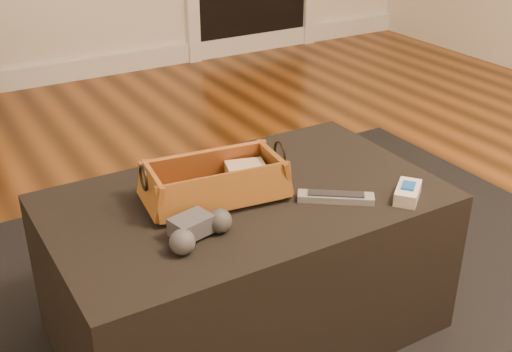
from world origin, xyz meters
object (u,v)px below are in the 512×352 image
tv_remote (210,194)px  wicker_basket (215,183)px  cream_gadget (408,192)px  game_controller (197,229)px  ottoman (246,264)px  silver_remote (336,197)px

tv_remote → wicker_basket: wicker_basket is taller
tv_remote → cream_gadget: (0.44, -0.24, -0.00)m
wicker_basket → game_controller: 0.20m
wicker_basket → game_controller: bearing=-128.9°
ottoman → tv_remote: tv_remote is taller
silver_remote → tv_remote: bearing=150.6°
ottoman → wicker_basket: wicker_basket is taller
silver_remote → wicker_basket: bearing=147.0°
ottoman → wicker_basket: (-0.07, 0.03, 0.25)m
game_controller → silver_remote: size_ratio=1.03×
cream_gadget → tv_remote: bearing=151.4°
game_controller → silver_remote: bearing=-1.8°
tv_remote → cream_gadget: bearing=-27.5°
cream_gadget → ottoman: bearing=147.2°
tv_remote → game_controller: size_ratio=1.03×
game_controller → cream_gadget: size_ratio=1.56×
ottoman → wicker_basket: bearing=159.7°
ottoman → game_controller: game_controller is taller
tv_remote → cream_gadget: size_ratio=1.60×
tv_remote → wicker_basket: 0.03m
game_controller → ottoman: bearing=33.0°
ottoman → cream_gadget: bearing=-32.8°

